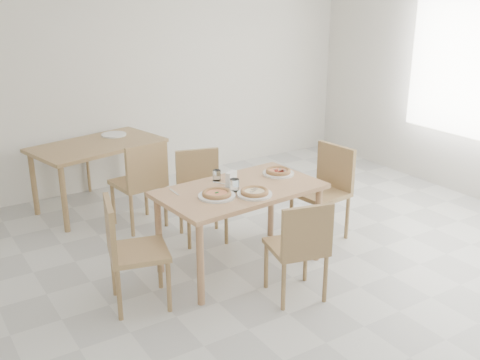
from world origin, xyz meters
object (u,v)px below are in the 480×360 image
napkin_holder (231,180)px  chair_back_s (142,179)px  plate_margherita (217,196)px  plate_pepperoni (278,173)px  chair_south (301,244)px  pizza_pepperoni (278,171)px  pizza_mushroom (255,192)px  chair_back_n (64,152)px  tumbler_a (234,185)px  tumbler_b (217,175)px  plate_empty (114,135)px  plate_mushroom (255,194)px  chair_west (127,246)px  pizza_margherita (217,193)px  chair_north (200,188)px  chair_east (327,185)px  main_table (240,197)px  second_table (98,151)px

napkin_holder → chair_back_s: size_ratio=0.15×
plate_margherita → plate_pepperoni: 0.80m
chair_south → pizza_pepperoni: chair_south is taller
pizza_mushroom → chair_back_n: size_ratio=0.36×
napkin_holder → tumbler_a: bearing=-132.0°
tumbler_b → napkin_holder: bearing=-85.3°
pizza_mushroom → chair_back_s: bearing=105.2°
chair_south → tumbler_a: 0.78m
plate_pepperoni → tumbler_a: 0.60m
chair_back_n → plate_empty: chair_back_n is taller
plate_mushroom → plate_pepperoni: (0.49, 0.33, 0.00)m
tumbler_b → plate_mushroom: bearing=-81.0°
chair_west → napkin_holder: size_ratio=6.36×
pizza_mushroom → chair_west: bearing=173.0°
chair_south → pizza_margherita: bearing=-47.2°
pizza_pepperoni → tumbler_a: 0.59m
chair_north → plate_pepperoni: chair_north is taller
tumbler_a → chair_back_n: bearing=102.6°
chair_west → plate_margherita: 0.84m
chair_east → chair_north: bearing=-129.2°
main_table → plate_empty: plate_empty is taller
plate_margherita → plate_empty: 2.34m
chair_north → tumbler_b: 0.57m
plate_mushroom → chair_west: bearing=173.0°
pizza_mushroom → chair_south: bearing=-81.0°
pizza_mushroom → plate_empty: bearing=96.7°
pizza_margherita → second_table: bearing=97.7°
chair_east → plate_empty: chair_east is taller
chair_east → tumbler_b: chair_east is taller
plate_mushroom → second_table: (-0.57, 2.24, -0.10)m
plate_pepperoni → plate_empty: bearing=109.8°
pizza_pepperoni → chair_back_s: 1.45m
plate_mushroom → napkin_holder: (-0.06, 0.27, 0.06)m
pizza_mushroom → chair_back_s: 1.52m
chair_south → pizza_pepperoni: (0.40, 0.85, 0.29)m
chair_south → plate_pepperoni: bearing=-101.9°
main_table → second_table: bearing=101.4°
plate_pepperoni → napkin_holder: bearing=-174.3°
tumbler_a → chair_back_s: bearing=103.5°
second_table → chair_south: bearing=-89.5°
chair_west → second_table: bearing=0.9°
chair_north → tumbler_b: bearing=-85.9°
chair_west → second_table: (0.52, 2.11, 0.14)m
second_table → plate_margherita: bearing=-95.1°
pizza_pepperoni → tumbler_b: size_ratio=2.91×
main_table → chair_back_s: bearing=103.3°
chair_west → pizza_pepperoni: (1.57, 0.19, 0.27)m
chair_north → second_table: size_ratio=0.57×
chair_east → pizza_mushroom: chair_east is taller
main_table → chair_back_n: chair_back_n is taller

